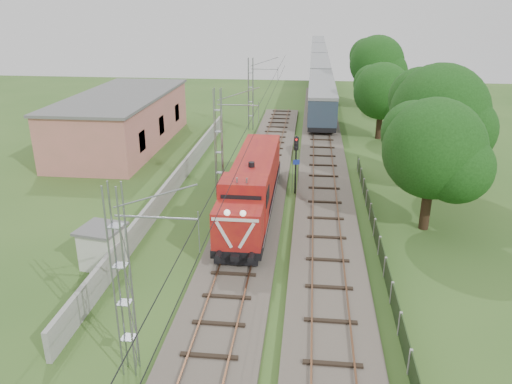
# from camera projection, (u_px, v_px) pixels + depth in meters

# --- Properties ---
(ground) EXTENTS (140.00, 140.00, 0.00)m
(ground) POSITION_uv_depth(u_px,v_px,m) (235.00, 273.00, 27.13)
(ground) COLOR #2F531F
(ground) RESTS_ON ground
(track_main) EXTENTS (4.20, 70.00, 0.45)m
(track_main) POSITION_uv_depth(u_px,v_px,m) (251.00, 218.00, 33.55)
(track_main) COLOR #6B6054
(track_main) RESTS_ON ground
(track_side) EXTENTS (4.20, 80.00, 0.45)m
(track_side) POSITION_uv_depth(u_px,v_px,m) (323.00, 162.00, 45.09)
(track_side) COLOR #6B6054
(track_side) RESTS_ON ground
(catenary) EXTENTS (3.31, 70.00, 8.00)m
(catenary) POSITION_uv_depth(u_px,v_px,m) (219.00, 141.00, 37.09)
(catenary) COLOR gray
(catenary) RESTS_ON ground
(boundary_wall) EXTENTS (0.25, 40.00, 1.50)m
(boundary_wall) POSITION_uv_depth(u_px,v_px,m) (175.00, 181.00, 38.65)
(boundary_wall) COLOR #9E9E99
(boundary_wall) RESTS_ON ground
(station_building) EXTENTS (8.40, 20.40, 5.22)m
(station_building) POSITION_uv_depth(u_px,v_px,m) (123.00, 120.00, 49.96)
(station_building) COLOR #CB736D
(station_building) RESTS_ON ground
(fence) EXTENTS (0.12, 32.00, 1.20)m
(fence) POSITION_uv_depth(u_px,v_px,m) (379.00, 246.00, 28.87)
(fence) COLOR black
(fence) RESTS_ON ground
(locomotive) EXTENTS (2.80, 15.99, 4.06)m
(locomotive) POSITION_uv_depth(u_px,v_px,m) (252.00, 186.00, 33.77)
(locomotive) COLOR black
(locomotive) RESTS_ON ground
(coach_rake) EXTENTS (3.20, 95.59, 3.70)m
(coach_rake) POSITION_uv_depth(u_px,v_px,m) (319.00, 62.00, 96.69)
(coach_rake) COLOR black
(coach_rake) RESTS_ON ground
(signal_post) EXTENTS (0.50, 0.39, 4.53)m
(signal_post) POSITION_uv_depth(u_px,v_px,m) (296.00, 155.00, 37.15)
(signal_post) COLOR black
(signal_post) RESTS_ON ground
(relay_hut) EXTENTS (2.60, 2.60, 2.33)m
(relay_hut) POSITION_uv_depth(u_px,v_px,m) (103.00, 246.00, 27.53)
(relay_hut) COLOR silver
(relay_hut) RESTS_ON ground
(tree_a) EXTENTS (6.57, 6.26, 8.51)m
(tree_a) POSITION_uv_depth(u_px,v_px,m) (435.00, 150.00, 30.53)
(tree_a) COLOR #3A2418
(tree_a) RESTS_ON ground
(tree_b) EXTENTS (7.52, 7.16, 9.75)m
(tree_b) POSITION_uv_depth(u_px,v_px,m) (440.00, 114.00, 36.63)
(tree_b) COLOR #3A2418
(tree_b) RESTS_ON ground
(tree_c) EXTENTS (6.16, 5.87, 7.98)m
(tree_c) POSITION_uv_depth(u_px,v_px,m) (383.00, 92.00, 51.65)
(tree_c) COLOR #3A2418
(tree_c) RESTS_ON ground
(tree_d) EXTENTS (7.47, 7.11, 9.68)m
(tree_d) POSITION_uv_depth(u_px,v_px,m) (377.00, 63.00, 65.75)
(tree_d) COLOR #3A2418
(tree_d) RESTS_ON ground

